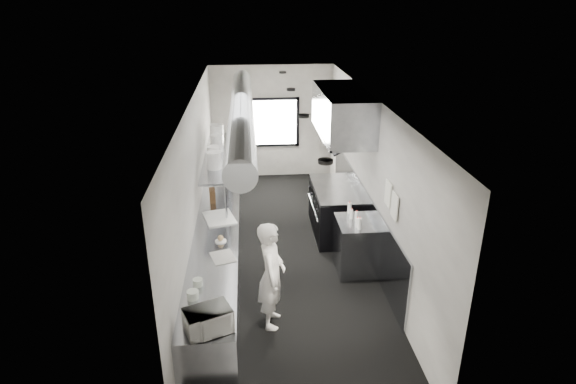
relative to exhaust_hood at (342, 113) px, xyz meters
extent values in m
cube|color=black|center=(-1.10, -0.70, -2.39)|extent=(3.00, 8.00, 0.01)
cube|color=silver|center=(-1.10, -0.70, 0.41)|extent=(3.00, 8.00, 0.01)
cube|color=beige|center=(-1.10, 3.30, -0.99)|extent=(3.00, 0.02, 2.80)
cube|color=beige|center=(-1.10, -4.70, -0.99)|extent=(3.00, 0.02, 2.80)
cube|color=beige|center=(-2.60, -0.70, -0.99)|extent=(0.02, 8.00, 2.80)
cube|color=beige|center=(0.40, -0.70, -0.99)|extent=(0.02, 8.00, 2.80)
cube|color=gray|center=(0.38, -0.40, -1.84)|extent=(0.03, 5.50, 1.10)
cylinder|color=gray|center=(-1.80, -0.30, 0.16)|extent=(0.40, 6.40, 0.40)
cube|color=white|center=(-1.10, 3.26, -0.99)|extent=(1.20, 0.03, 1.10)
cube|color=black|center=(-1.10, 3.28, -0.42)|extent=(1.36, 0.03, 0.08)
cube|color=black|center=(-1.10, 3.28, -1.57)|extent=(1.36, 0.03, 0.08)
cube|color=black|center=(-1.74, 3.28, -0.99)|extent=(0.08, 0.03, 1.25)
cube|color=black|center=(-0.46, 3.28, -0.99)|extent=(0.08, 0.03, 1.25)
cube|color=gray|center=(0.00, 0.00, 0.01)|extent=(0.80, 2.20, 0.80)
cube|color=gray|center=(-0.38, 0.00, -0.38)|extent=(0.05, 2.20, 0.05)
cube|color=black|center=(-0.08, 0.00, -0.33)|extent=(0.50, 2.10, 0.28)
cube|color=gray|center=(-2.25, -1.20, -1.94)|extent=(0.70, 6.00, 0.90)
cube|color=gray|center=(-2.30, 0.30, -0.84)|extent=(0.45, 3.00, 0.04)
cylinder|color=gray|center=(-2.10, -1.10, -1.17)|extent=(0.04, 0.04, 0.66)
cylinder|color=gray|center=(-2.10, 0.30, -1.17)|extent=(0.04, 0.04, 0.66)
cylinder|color=gray|center=(-2.10, 1.70, -1.17)|extent=(0.04, 0.04, 0.66)
cube|color=black|center=(-0.05, 0.00, -1.94)|extent=(0.85, 1.60, 0.90)
cube|color=gray|center=(-0.05, 0.00, -1.47)|extent=(0.85, 1.60, 0.04)
cube|color=gray|center=(-0.46, 0.00, -1.94)|extent=(0.03, 1.55, 0.80)
cylinder|color=gray|center=(-0.49, 0.00, -1.84)|extent=(0.03, 1.30, 0.03)
cube|color=gray|center=(0.05, -1.40, -1.94)|extent=(0.65, 0.80, 0.90)
cube|color=gray|center=(-2.25, 2.50, -1.94)|extent=(0.70, 1.20, 0.90)
cube|color=white|center=(0.37, -1.90, -0.79)|extent=(0.02, 0.28, 0.38)
cube|color=white|center=(0.37, -2.25, -0.84)|extent=(0.02, 0.28, 0.38)
imported|color=white|center=(-1.44, -2.73, -1.60)|extent=(0.44, 0.62, 1.58)
imported|color=silver|center=(-2.21, -3.98, -1.35)|extent=(0.57, 0.51, 0.28)
cylinder|color=silver|center=(-2.40, -3.06, -1.44)|extent=(0.14, 0.14, 0.09)
cylinder|color=silver|center=(-2.44, -3.34, -1.44)|extent=(0.15, 0.15, 0.11)
cube|color=beige|center=(-2.11, -2.37, -1.49)|extent=(0.41, 0.46, 0.01)
cylinder|color=white|center=(-2.16, -1.89, -1.48)|extent=(0.22, 0.22, 0.01)
sphere|color=tan|center=(-2.16, -1.89, -1.43)|extent=(0.09, 0.09, 0.09)
cube|color=silver|center=(-2.22, -1.07, -1.48)|extent=(0.61, 0.72, 0.02)
cube|color=brown|center=(-2.37, -0.36, -1.37)|extent=(0.13, 0.23, 0.24)
cylinder|color=white|center=(-2.30, -0.47, -0.67)|extent=(0.33, 0.33, 0.30)
cylinder|color=white|center=(-2.32, -0.14, -0.67)|extent=(0.23, 0.23, 0.30)
cylinder|color=white|center=(-2.29, 0.50, -0.66)|extent=(0.28, 0.28, 0.33)
cylinder|color=white|center=(-2.32, 0.94, -0.61)|extent=(0.30, 0.30, 0.41)
cylinder|color=silver|center=(0.03, -1.66, -1.39)|extent=(0.08, 0.08, 0.19)
cylinder|color=silver|center=(0.00, -1.59, -1.41)|extent=(0.07, 0.07, 0.16)
cylinder|color=silver|center=(0.04, -1.37, -1.41)|extent=(0.07, 0.07, 0.17)
cylinder|color=silver|center=(-0.03, -1.27, -1.41)|extent=(0.06, 0.06, 0.16)
cylinder|color=silver|center=(-0.01, -1.06, -1.39)|extent=(0.08, 0.08, 0.19)
camera|label=1|loc=(-1.69, -8.43, 2.03)|focal=30.11mm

